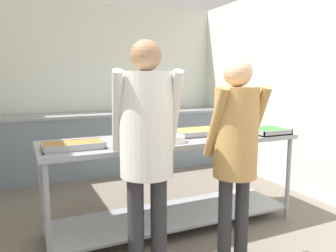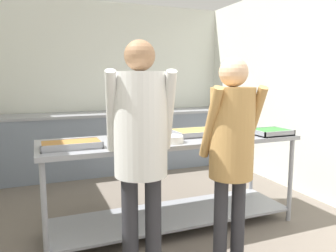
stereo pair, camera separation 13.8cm
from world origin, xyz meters
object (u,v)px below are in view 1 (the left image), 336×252
at_px(sauce_pan, 130,139).
at_px(guest_serving_left, 236,141).
at_px(serving_tray_vegetables, 268,131).
at_px(plate_stack, 173,139).
at_px(serving_tray_roast, 197,132).
at_px(broccoli_bowl, 234,130).
at_px(guest_serving_right, 147,137).
at_px(serving_tray_greens, 73,146).

height_order(sauce_pan, guest_serving_left, guest_serving_left).
xyz_separation_m(serving_tray_vegetables, guest_serving_left, (-0.86, -0.62, 0.08)).
relative_size(plate_stack, serving_tray_vegetables, 0.62).
bearing_deg(sauce_pan, plate_stack, -19.19).
bearing_deg(serving_tray_vegetables, guest_serving_left, -144.31).
distance_m(sauce_pan, guest_serving_left, 0.94).
distance_m(plate_stack, serving_tray_vegetables, 1.08).
height_order(plate_stack, serving_tray_roast, plate_stack).
bearing_deg(plate_stack, broccoli_bowl, 10.97).
relative_size(serving_tray_vegetables, guest_serving_left, 0.23).
xyz_separation_m(serving_tray_roast, guest_serving_right, (-0.82, -0.74, 0.14)).
bearing_deg(sauce_pan, serving_tray_greens, -176.24).
bearing_deg(serving_tray_vegetables, broccoli_bowl, 155.57).
xyz_separation_m(serving_tray_vegetables, guest_serving_right, (-1.51, -0.49, 0.14)).
bearing_deg(sauce_pan, serving_tray_roast, 9.76).
distance_m(broccoli_bowl, guest_serving_left, 0.93).
bearing_deg(guest_serving_left, plate_stack, 110.29).
distance_m(serving_tray_greens, serving_tray_vegetables, 1.92).
height_order(serving_tray_greens, guest_serving_left, guest_serving_left).
xyz_separation_m(guest_serving_left, guest_serving_right, (-0.65, 0.13, 0.06)).
height_order(serving_tray_vegetables, guest_serving_left, guest_serving_left).
relative_size(plate_stack, guest_serving_left, 0.14).
distance_m(serving_tray_greens, serving_tray_roast, 1.24).
bearing_deg(serving_tray_greens, guest_serving_right, -54.64).
relative_size(guest_serving_left, guest_serving_right, 0.94).
height_order(sauce_pan, broccoli_bowl, broccoli_bowl).
distance_m(plate_stack, guest_serving_right, 0.66).
bearing_deg(guest_serving_left, serving_tray_roast, 79.21).
bearing_deg(guest_serving_left, guest_serving_right, 169.13).
xyz_separation_m(serving_tray_greens, broccoli_bowl, (1.60, 0.06, 0.01)).
distance_m(sauce_pan, serving_tray_roast, 0.76).
bearing_deg(plate_stack, sauce_pan, 160.81).
bearing_deg(sauce_pan, broccoli_bowl, 1.26).
xyz_separation_m(sauce_pan, serving_tray_vegetables, (1.44, -0.12, -0.01)).
relative_size(serving_tray_roast, guest_serving_left, 0.30).
relative_size(sauce_pan, serving_tray_vegetables, 1.14).
distance_m(broccoli_bowl, serving_tray_vegetables, 0.35).
bearing_deg(serving_tray_roast, broccoli_bowl, -15.54).
bearing_deg(broccoli_bowl, plate_stack, -169.03).
xyz_separation_m(sauce_pan, broccoli_bowl, (1.12, 0.02, 0.00)).
distance_m(serving_tray_greens, guest_serving_left, 1.28).
xyz_separation_m(broccoli_bowl, serving_tray_vegetables, (0.32, -0.14, -0.01)).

